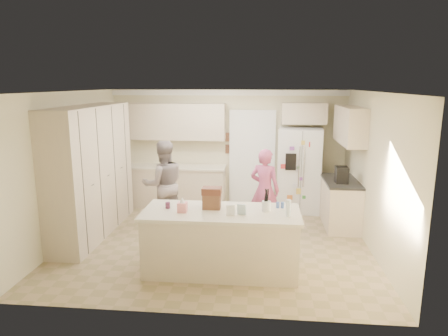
# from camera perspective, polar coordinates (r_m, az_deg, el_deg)

# --- Properties ---
(floor) EXTENTS (5.20, 4.60, 0.02)m
(floor) POSITION_cam_1_polar(r_m,az_deg,el_deg) (7.18, -1.08, -10.46)
(floor) COLOR #9B8460
(floor) RESTS_ON ground
(ceiling) EXTENTS (5.20, 4.60, 0.02)m
(ceiling) POSITION_cam_1_polar(r_m,az_deg,el_deg) (6.63, -1.17, 10.94)
(ceiling) COLOR white
(ceiling) RESTS_ON wall_back
(wall_back) EXTENTS (5.20, 0.02, 2.60)m
(wall_back) POSITION_cam_1_polar(r_m,az_deg,el_deg) (9.05, 0.57, 2.91)
(wall_back) COLOR beige
(wall_back) RESTS_ON ground
(wall_front) EXTENTS (5.20, 0.02, 2.60)m
(wall_front) POSITION_cam_1_polar(r_m,az_deg,el_deg) (4.58, -4.49, -6.31)
(wall_front) COLOR beige
(wall_front) RESTS_ON ground
(wall_left) EXTENTS (0.02, 4.60, 2.60)m
(wall_left) POSITION_cam_1_polar(r_m,az_deg,el_deg) (7.54, -21.23, 0.23)
(wall_left) COLOR beige
(wall_left) RESTS_ON ground
(wall_right) EXTENTS (0.02, 4.60, 2.60)m
(wall_right) POSITION_cam_1_polar(r_m,az_deg,el_deg) (6.99, 20.65, -0.61)
(wall_right) COLOR beige
(wall_right) RESTS_ON ground
(crown_back) EXTENTS (5.20, 0.08, 0.12)m
(crown_back) POSITION_cam_1_polar(r_m,az_deg,el_deg) (8.88, 0.56, 10.71)
(crown_back) COLOR white
(crown_back) RESTS_ON wall_back
(pantry_bank) EXTENTS (0.60, 2.60, 2.35)m
(pantry_bank) POSITION_cam_1_polar(r_m,az_deg,el_deg) (7.61, -18.40, -0.42)
(pantry_bank) COLOR beige
(pantry_bank) RESTS_ON floor
(back_base_cab) EXTENTS (2.20, 0.60, 0.88)m
(back_base_cab) POSITION_cam_1_polar(r_m,az_deg,el_deg) (9.10, -6.86, -2.67)
(back_base_cab) COLOR beige
(back_base_cab) RESTS_ON floor
(back_countertop) EXTENTS (2.24, 0.63, 0.04)m
(back_countertop) POSITION_cam_1_polar(r_m,az_deg,el_deg) (8.98, -6.95, 0.16)
(back_countertop) COLOR beige
(back_countertop) RESTS_ON back_base_cab
(back_upper_cab) EXTENTS (2.20, 0.35, 0.80)m
(back_upper_cab) POSITION_cam_1_polar(r_m,az_deg,el_deg) (8.96, -6.92, 6.60)
(back_upper_cab) COLOR beige
(back_upper_cab) RESTS_ON wall_back
(doorway_opening) EXTENTS (0.90, 0.06, 2.10)m
(doorway_opening) POSITION_cam_1_polar(r_m,az_deg,el_deg) (9.03, 4.03, 1.25)
(doorway_opening) COLOR black
(doorway_opening) RESTS_ON floor
(doorway_casing) EXTENTS (1.02, 0.03, 2.22)m
(doorway_casing) POSITION_cam_1_polar(r_m,az_deg,el_deg) (8.99, 4.02, 1.21)
(doorway_casing) COLOR white
(doorway_casing) RESTS_ON floor
(wall_frame_upper) EXTENTS (0.15, 0.02, 0.20)m
(wall_frame_upper) POSITION_cam_1_polar(r_m,az_deg,el_deg) (8.97, 0.68, 4.44)
(wall_frame_upper) COLOR brown
(wall_frame_upper) RESTS_ON wall_back
(wall_frame_lower) EXTENTS (0.15, 0.02, 0.20)m
(wall_frame_lower) POSITION_cam_1_polar(r_m,az_deg,el_deg) (9.01, 0.67, 2.74)
(wall_frame_lower) COLOR brown
(wall_frame_lower) RESTS_ON wall_back
(refrigerator) EXTENTS (0.97, 0.79, 1.80)m
(refrigerator) POSITION_cam_1_polar(r_m,az_deg,el_deg) (8.74, 10.74, -0.30)
(refrigerator) COLOR white
(refrigerator) RESTS_ON floor
(fridge_seam) EXTENTS (0.02, 0.02, 1.78)m
(fridge_seam) POSITION_cam_1_polar(r_m,az_deg,el_deg) (8.39, 10.95, -0.82)
(fridge_seam) COLOR gray
(fridge_seam) RESTS_ON refrigerator
(fridge_dispenser) EXTENTS (0.22, 0.03, 0.35)m
(fridge_dispenser) POSITION_cam_1_polar(r_m,az_deg,el_deg) (8.31, 9.51, 0.88)
(fridge_dispenser) COLOR black
(fridge_dispenser) RESTS_ON refrigerator
(fridge_handle_l) EXTENTS (0.02, 0.02, 0.85)m
(fridge_handle_l) POSITION_cam_1_polar(r_m,az_deg,el_deg) (8.34, 10.66, 0.17)
(fridge_handle_l) COLOR silver
(fridge_handle_l) RESTS_ON refrigerator
(fridge_handle_r) EXTENTS (0.02, 0.02, 0.85)m
(fridge_handle_r) POSITION_cam_1_polar(r_m,az_deg,el_deg) (8.35, 11.34, 0.16)
(fridge_handle_r) COLOR silver
(fridge_handle_r) RESTS_ON refrigerator
(over_fridge_cab) EXTENTS (0.95, 0.35, 0.45)m
(over_fridge_cab) POSITION_cam_1_polar(r_m,az_deg,el_deg) (8.78, 11.36, 7.66)
(over_fridge_cab) COLOR beige
(over_fridge_cab) RESTS_ON wall_back
(right_base_cab) EXTENTS (0.60, 1.20, 0.88)m
(right_base_cab) POSITION_cam_1_polar(r_m,az_deg,el_deg) (8.07, 16.26, -4.98)
(right_base_cab) COLOR beige
(right_base_cab) RESTS_ON floor
(right_countertop) EXTENTS (0.63, 1.24, 0.04)m
(right_countertop) POSITION_cam_1_polar(r_m,az_deg,el_deg) (7.95, 16.39, -1.81)
(right_countertop) COLOR #2D2B28
(right_countertop) RESTS_ON right_base_cab
(right_upper_cab) EXTENTS (0.35, 1.50, 0.70)m
(right_upper_cab) POSITION_cam_1_polar(r_m,az_deg,el_deg) (8.00, 17.52, 5.84)
(right_upper_cab) COLOR beige
(right_upper_cab) RESTS_ON wall_right
(coffee_maker) EXTENTS (0.22, 0.28, 0.30)m
(coffee_maker) POSITION_cam_1_polar(r_m,az_deg,el_deg) (7.72, 16.44, -0.93)
(coffee_maker) COLOR black
(coffee_maker) RESTS_ON right_countertop
(island_base) EXTENTS (2.20, 0.90, 0.88)m
(island_base) POSITION_cam_1_polar(r_m,az_deg,el_deg) (5.98, -0.39, -10.57)
(island_base) COLOR beige
(island_base) RESTS_ON floor
(island_top) EXTENTS (2.28, 0.96, 0.05)m
(island_top) POSITION_cam_1_polar(r_m,az_deg,el_deg) (5.82, -0.40, -6.38)
(island_top) COLOR beige
(island_top) RESTS_ON island_base
(utensil_crock) EXTENTS (0.13, 0.13, 0.15)m
(utensil_crock) POSITION_cam_1_polar(r_m,az_deg,el_deg) (5.80, 6.07, -5.45)
(utensil_crock) COLOR white
(utensil_crock) RESTS_ON island_top
(tissue_box) EXTENTS (0.13, 0.13, 0.14)m
(tissue_box) POSITION_cam_1_polar(r_m,az_deg,el_deg) (5.77, -5.97, -5.60)
(tissue_box) COLOR pink
(tissue_box) RESTS_ON island_top
(tissue_plume) EXTENTS (0.08, 0.08, 0.08)m
(tissue_plume) POSITION_cam_1_polar(r_m,az_deg,el_deg) (5.74, -5.99, -4.55)
(tissue_plume) COLOR white
(tissue_plume) RESTS_ON tissue_box
(dollhouse_body) EXTENTS (0.26, 0.18, 0.22)m
(dollhouse_body) POSITION_cam_1_polar(r_m,az_deg,el_deg) (5.89, -1.76, -4.78)
(dollhouse_body) COLOR brown
(dollhouse_body) RESTS_ON island_top
(dollhouse_roof) EXTENTS (0.28, 0.20, 0.10)m
(dollhouse_roof) POSITION_cam_1_polar(r_m,az_deg,el_deg) (5.84, -1.77, -3.28)
(dollhouse_roof) COLOR #592D1E
(dollhouse_roof) RESTS_ON dollhouse_body
(jam_jar) EXTENTS (0.07, 0.07, 0.09)m
(jam_jar) POSITION_cam_1_polar(r_m,az_deg,el_deg) (5.97, -8.04, -5.30)
(jam_jar) COLOR #59263F
(jam_jar) RESTS_ON island_top
(greeting_card_a) EXTENTS (0.12, 0.06, 0.16)m
(greeting_card_a) POSITION_cam_1_polar(r_m,az_deg,el_deg) (5.58, 0.92, -6.05)
(greeting_card_a) COLOR white
(greeting_card_a) RESTS_ON island_top
(greeting_card_b) EXTENTS (0.12, 0.05, 0.16)m
(greeting_card_b) POSITION_cam_1_polar(r_m,az_deg,el_deg) (5.62, 2.50, -5.93)
(greeting_card_b) COLOR silver
(greeting_card_b) RESTS_ON island_top
(water_bottle) EXTENTS (0.07, 0.07, 0.24)m
(water_bottle) POSITION_cam_1_polar(r_m,az_deg,el_deg) (5.61, 9.18, -5.67)
(water_bottle) COLOR silver
(water_bottle) RESTS_ON island_top
(shaker_salt) EXTENTS (0.05, 0.05, 0.09)m
(shaker_salt) POSITION_cam_1_polar(r_m,az_deg,el_deg) (5.98, 7.69, -5.26)
(shaker_salt) COLOR #4161AD
(shaker_salt) RESTS_ON island_top
(shaker_pepper) EXTENTS (0.05, 0.05, 0.09)m
(shaker_pepper) POSITION_cam_1_polar(r_m,az_deg,el_deg) (5.98, 8.36, -5.27)
(shaker_pepper) COLOR #4161AD
(shaker_pepper) RESTS_ON island_top
(teen_boy) EXTENTS (1.01, 0.91, 1.69)m
(teen_boy) POSITION_cam_1_polar(r_m,az_deg,el_deg) (7.71, -8.62, -2.32)
(teen_boy) COLOR gray
(teen_boy) RESTS_ON floor
(teen_girl) EXTENTS (0.67, 0.56, 1.56)m
(teen_girl) POSITION_cam_1_polar(r_m,az_deg,el_deg) (7.52, 5.83, -3.10)
(teen_girl) COLOR #C55371
(teen_girl) RESTS_ON floor
(fridge_magnets) EXTENTS (0.76, 0.02, 1.44)m
(fridge_magnets) POSITION_cam_1_polar(r_m,az_deg,el_deg) (8.39, 10.95, -0.83)
(fridge_magnets) COLOR tan
(fridge_magnets) RESTS_ON refrigerator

